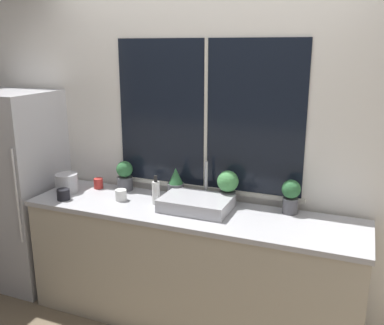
% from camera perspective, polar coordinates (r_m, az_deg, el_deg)
% --- Properties ---
extents(wall_back, '(8.00, 0.09, 2.70)m').
position_cam_1_polar(wall_back, '(3.20, 2.10, 3.65)').
color(wall_back, silver).
rests_on(wall_back, ground_plane).
extents(wall_left, '(0.06, 7.00, 2.70)m').
position_cam_1_polar(wall_left, '(5.10, -19.03, 7.18)').
color(wall_left, silver).
rests_on(wall_left, ground_plane).
extents(counter, '(2.41, 0.59, 0.88)m').
position_cam_1_polar(counter, '(3.21, -0.31, -13.72)').
color(counter, '#B2A893').
rests_on(counter, ground_plane).
extents(refrigerator, '(0.73, 0.65, 1.65)m').
position_cam_1_polar(refrigerator, '(3.94, -22.43, -3.24)').
color(refrigerator, '#B7B7BC').
rests_on(refrigerator, ground_plane).
extents(sink, '(0.48, 0.39, 0.30)m').
position_cam_1_polar(sink, '(3.02, 0.59, -5.43)').
color(sink, '#ADADB2').
rests_on(sink, counter).
extents(potted_plant_far_left, '(0.13, 0.13, 0.24)m').
position_cam_1_polar(potted_plant_far_left, '(3.44, -8.96, -1.70)').
color(potted_plant_far_left, '#4C4C51').
rests_on(potted_plant_far_left, counter).
extents(potted_plant_center_left, '(0.13, 0.13, 0.23)m').
position_cam_1_polar(potted_plant_center_left, '(3.24, -2.18, -2.85)').
color(potted_plant_center_left, '#4C4C51').
rests_on(potted_plant_center_left, counter).
extents(potted_plant_center_right, '(0.16, 0.16, 0.25)m').
position_cam_1_polar(potted_plant_center_right, '(3.09, 4.79, -3.10)').
color(potted_plant_center_right, '#4C4C51').
rests_on(potted_plant_center_right, counter).
extents(potted_plant_far_right, '(0.13, 0.13, 0.24)m').
position_cam_1_polar(potted_plant_far_right, '(3.00, 13.04, -4.25)').
color(potted_plant_far_right, '#4C4C51').
rests_on(potted_plant_far_right, counter).
extents(soap_bottle, '(0.06, 0.06, 0.22)m').
position_cam_1_polar(soap_bottle, '(3.12, -4.83, -3.96)').
color(soap_bottle, white).
rests_on(soap_bottle, counter).
extents(mug_red, '(0.07, 0.07, 0.08)m').
position_cam_1_polar(mug_red, '(3.54, -12.37, -2.74)').
color(mug_red, '#B72D28').
rests_on(mug_red, counter).
extents(mug_black, '(0.09, 0.09, 0.08)m').
position_cam_1_polar(mug_black, '(3.35, -16.77, -4.10)').
color(mug_black, black).
rests_on(mug_black, counter).
extents(mug_white, '(0.09, 0.09, 0.08)m').
position_cam_1_polar(mug_white, '(3.24, -9.46, -4.30)').
color(mug_white, white).
rests_on(mug_white, counter).
extents(kettle, '(0.17, 0.17, 0.16)m').
position_cam_1_polar(kettle, '(3.51, -16.36, -2.53)').
color(kettle, '#B2B2B7').
rests_on(kettle, counter).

